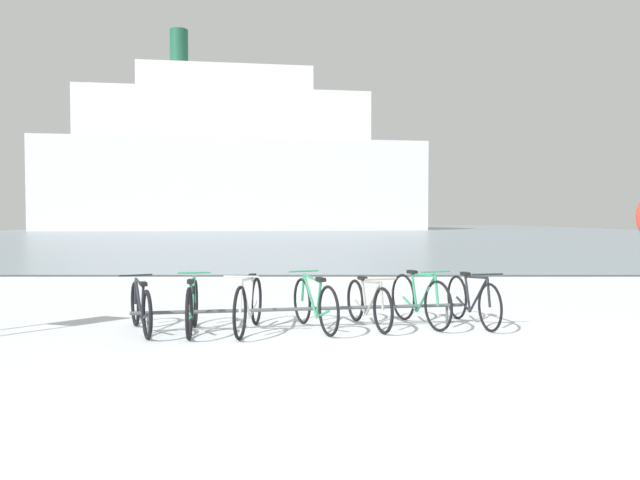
{
  "coord_description": "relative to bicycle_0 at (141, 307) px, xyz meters",
  "views": [
    {
      "loc": [
        -0.94,
        -5.82,
        1.57
      ],
      "look_at": [
        -0.94,
        5.72,
        1.13
      ],
      "focal_mm": 33.09,
      "sensor_mm": 36.0,
      "label": 1
    }
  ],
  "objects": [
    {
      "name": "bicycle_6",
      "position": [
        4.67,
        0.55,
        0.02
      ],
      "size": [
        0.51,
        1.71,
        0.8
      ],
      "color": "black",
      "rests_on": "ground"
    },
    {
      "name": "bicycle_2",
      "position": [
        1.47,
        0.03,
        0.03
      ],
      "size": [
        0.46,
        1.77,
        0.82
      ],
      "color": "black",
      "rests_on": "ground"
    },
    {
      "name": "bicycle_3",
      "position": [
        2.37,
        0.2,
        0.02
      ],
      "size": [
        0.71,
        1.58,
        0.8
      ],
      "color": "black",
      "rests_on": "ground"
    },
    {
      "name": "bike_rack",
      "position": [
        2.22,
        0.27,
        -0.07
      ],
      "size": [
        4.67,
        0.84,
        0.31
      ],
      "color": "#4C5156",
      "rests_on": "ground"
    },
    {
      "name": "ferry_ship",
      "position": [
        -8.91,
        69.39,
        8.26
      ],
      "size": [
        49.33,
        19.55,
        25.64
      ],
      "color": "white",
      "rests_on": "ground"
    },
    {
      "name": "bicycle_4",
      "position": [
        3.14,
        0.38,
        -0.0
      ],
      "size": [
        0.63,
        1.6,
        0.75
      ],
      "color": "black",
      "rests_on": "ground"
    },
    {
      "name": "bicycle_5",
      "position": [
        3.9,
        0.52,
        0.03
      ],
      "size": [
        0.69,
        1.59,
        0.83
      ],
      "color": "black",
      "rests_on": "ground"
    },
    {
      "name": "bicycle_0",
      "position": [
        0.0,
        0.0,
        0.0
      ],
      "size": [
        0.79,
        1.55,
        0.76
      ],
      "color": "black",
      "rests_on": "ground"
    },
    {
      "name": "ground",
      "position": [
        3.39,
        51.72,
        -0.38
      ],
      "size": [
        80.0,
        132.0,
        0.08
      ],
      "color": "silver"
    },
    {
      "name": "bicycle_1",
      "position": [
        0.71,
        -0.02,
        0.02
      ],
      "size": [
        0.46,
        1.62,
        0.79
      ],
      "color": "black",
      "rests_on": "ground"
    }
  ]
}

